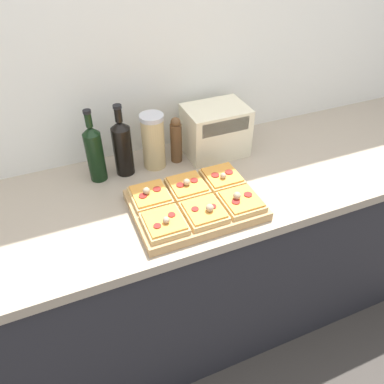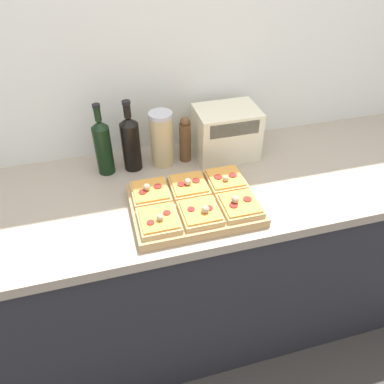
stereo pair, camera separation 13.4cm
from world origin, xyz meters
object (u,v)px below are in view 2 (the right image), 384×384
grain_jar_tall (162,139)px  toaster_oven (226,132)px  wine_bottle (131,142)px  olive_oil_bottle (103,146)px  pepper_mill (185,139)px  cutting_board (194,205)px

grain_jar_tall → toaster_oven: size_ratio=0.83×
wine_bottle → toaster_oven: size_ratio=1.06×
grain_jar_tall → toaster_oven: bearing=-0.2°
olive_oil_bottle → wine_bottle: 0.11m
pepper_mill → wine_bottle: bearing=180.0°
pepper_mill → grain_jar_tall: bearing=180.0°
wine_bottle → pepper_mill: wine_bottle is taller
cutting_board → wine_bottle: bearing=118.5°
grain_jar_tall → pepper_mill: (0.10, 0.00, -0.02)m
toaster_oven → grain_jar_tall: bearing=179.8°
cutting_board → toaster_oven: 0.40m
wine_bottle → olive_oil_bottle: bearing=180.0°
cutting_board → olive_oil_bottle: size_ratio=1.50×
cutting_board → pepper_mill: pepper_mill is taller
olive_oil_bottle → grain_jar_tall: (0.23, 0.00, -0.01)m
cutting_board → toaster_oven: size_ratio=1.59×
cutting_board → pepper_mill: bearing=81.2°
olive_oil_bottle → wine_bottle: size_ratio=1.00×
grain_jar_tall → pepper_mill: grain_jar_tall is taller
cutting_board → grain_jar_tall: (-0.05, 0.32, 0.10)m
olive_oil_bottle → pepper_mill: size_ratio=1.48×
cutting_board → wine_bottle: 0.38m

